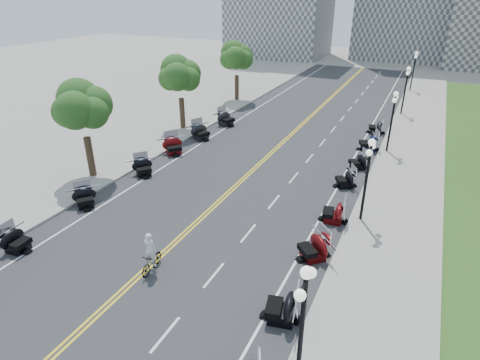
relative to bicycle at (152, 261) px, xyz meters
The scene contains 47 objects.
ground 4.97m from the bicycle, 93.75° to the left, with size 160.00×160.00×0.00m, color gray.
road 14.94m from the bicycle, 91.24° to the left, with size 16.00×90.00×0.01m, color #333335.
centerline_yellow_a 14.94m from the bicycle, 91.70° to the left, with size 0.12×90.00×0.00m, color yellow.
centerline_yellow_b 14.94m from the bicycle, 90.78° to the left, with size 0.12×90.00×0.00m, color yellow.
edge_line_north 16.13m from the bicycle, 67.85° to the left, with size 0.12×90.00×0.00m, color white.
edge_line_south 16.38m from the bicycle, 114.24° to the left, with size 0.12×90.00×0.00m, color white.
lane_dash_4 4.24m from the bicycle, 46.87° to the right, with size 0.12×2.00×0.00m, color white.
lane_dash_5 3.07m from the bicycle, 17.90° to the left, with size 0.12×2.00×0.00m, color white.
lane_dash_6 5.73m from the bicycle, 59.73° to the left, with size 0.12×2.00×0.00m, color white.
lane_dash_7 9.39m from the bicycle, 72.14° to the left, with size 0.12×2.00×0.00m, color white.
lane_dash_8 13.25m from the bicycle, 77.46° to the left, with size 0.12×2.00×0.00m, color white.
lane_dash_9 17.18m from the bicycle, 80.36° to the left, with size 0.12×2.00×0.00m, color white.
lane_dash_10 21.13m from the bicycle, 82.17° to the left, with size 0.12×2.00×0.00m, color white.
lane_dash_11 25.10m from the bicycle, 83.42° to the left, with size 0.12×2.00×0.00m, color white.
lane_dash_12 29.08m from the bicycle, 84.32° to the left, with size 0.12×2.00×0.00m, color white.
lane_dash_13 33.06m from the bicycle, 85.01° to the left, with size 0.12×2.00×0.00m, color white.
lane_dash_14 37.04m from the bicycle, 85.55° to the left, with size 0.12×2.00×0.00m, color white.
lane_dash_15 41.03m from the bicycle, 85.98° to the left, with size 0.12×2.00×0.00m, color white.
lane_dash_16 45.02m from the bicycle, 86.34° to the left, with size 0.12×2.00×0.00m, color white.
lane_dash_17 49.02m from the bicycle, 86.64° to the left, with size 0.12×2.00×0.00m, color white.
lane_dash_18 53.01m from the bicycle, 86.89° to the left, with size 0.12×2.00×0.00m, color white.
lane_dash_19 57.00m from the bicycle, 87.11° to the left, with size 0.12×2.00×0.00m, color white.
sidewalk_north 18.07m from the bicycle, 55.72° to the left, with size 5.00×90.00×0.15m, color #9E9991.
sidewalk_south 18.45m from the bicycle, 125.94° to the left, with size 5.00×90.00×0.15m, color #9E9991.
street_lamp_1 9.07m from the bicycle, 20.36° to the right, with size 0.50×1.20×4.90m, color black, non-canonical shape.
street_lamp_2 12.35m from the bicycle, 47.17° to the left, with size 0.50×1.20×4.90m, color black, non-canonical shape.
street_lamp_3 22.60m from the bicycle, 68.42° to the left, with size 0.50×1.20×4.90m, color black, non-canonical shape.
street_lamp_4 34.02m from the bicycle, 75.89° to the left, with size 0.50×1.20×4.90m, color black, non-canonical shape.
street_lamp_5 45.73m from the bicycle, 79.56° to the left, with size 0.50×1.20×4.90m, color black, non-canonical shape.
tree_2 13.13m from the bicycle, 146.13° to the left, with size 4.80×4.80×9.20m, color #235619, non-canonical shape.
tree_3 21.97m from the bicycle, 118.61° to the left, with size 4.80×4.80×9.20m, color #235619, non-canonical shape.
tree_4 32.88m from the bicycle, 108.46° to the left, with size 4.80×4.80×9.20m, color #235619, non-canonical shape.
motorcycle_n_4 6.75m from the bicycle, ahead, with size 2.02×2.02×1.42m, color black, non-canonical shape.
motorcycle_n_5 7.97m from the bicycle, 32.17° to the left, with size 2.01×2.01×1.41m, color #590A0C, non-canonical shape.
motorcycle_n_6 10.68m from the bicycle, 50.21° to the left, with size 1.95×1.95×1.36m, color #590A0C, non-canonical shape.
motorcycle_n_7 14.58m from the bicycle, 63.61° to the left, with size 1.79×1.79×1.26m, color black, non-canonical shape.
motorcycle_n_8 17.82m from the bicycle, 67.92° to the left, with size 1.79×1.79×1.26m, color black, non-canonical shape.
motorcycle_n_9 21.83m from the bicycle, 71.93° to the left, with size 2.11×2.11×1.48m, color black, non-canonical shape.
motorcycle_n_10 26.46m from the bicycle, 75.41° to the left, with size 1.88×1.88×1.32m, color black, non-canonical shape.
motorcycle_s_4 7.48m from the bicycle, 167.32° to the right, with size 1.82×1.82×1.27m, color black, non-canonical shape.
motorcycle_s_5 8.29m from the bicycle, 155.90° to the left, with size 1.83×1.83×1.28m, color black, non-canonical shape.
motorcycle_s_6 11.28m from the bicycle, 129.56° to the left, with size 1.87×1.87×1.31m, color black, non-canonical shape.
motorcycle_s_7 15.13m from the bicycle, 119.85° to the left, with size 2.11×2.11×1.47m, color #590A0C, non-canonical shape.
motorcycle_s_8 18.64m from the bicycle, 113.06° to the left, with size 2.11×2.11×1.48m, color black, non-canonical shape.
motorcycle_s_9 22.85m from the bicycle, 108.06° to the left, with size 2.14×2.14×1.50m, color black, non-canonical shape.
bicycle is the anchor object (origin of this frame).
cyclist_rider 1.40m from the bicycle, ahead, with size 0.64×0.42×1.76m, color white.
Camera 1 is at (10.82, -17.23, 12.35)m, focal length 30.00 mm.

